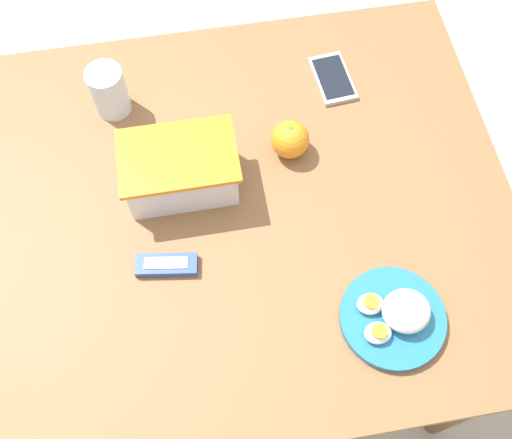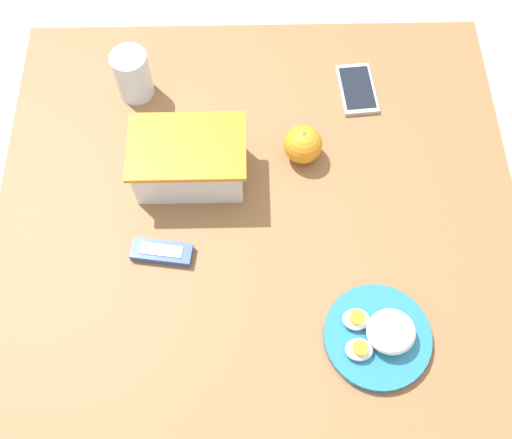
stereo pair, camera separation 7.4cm
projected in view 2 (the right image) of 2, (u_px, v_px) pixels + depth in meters
The scene contains 8 objects.
ground_plane at pixel (257, 316), 1.89m from camera, with size 10.00×10.00×0.00m, color #B2A899.
table at pixel (257, 225), 1.29m from camera, with size 1.03×0.93×0.78m.
food_container at pixel (189, 162), 1.17m from camera, with size 0.22×0.15×0.11m.
orange_fruit at pixel (303, 144), 1.20m from camera, with size 0.08×0.08×0.08m.
rice_plate at pixel (380, 335), 1.05m from camera, with size 0.19×0.19×0.07m.
candy_bar at pixel (162, 252), 1.13m from camera, with size 0.12×0.06×0.02m.
cell_phone at pixel (357, 89), 1.30m from camera, with size 0.09×0.14×0.01m.
drinking_glass at pixel (133, 75), 1.26m from camera, with size 0.08×0.08×0.11m.
Camera 2 is at (-0.01, -0.55, 1.83)m, focal length 42.00 mm.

